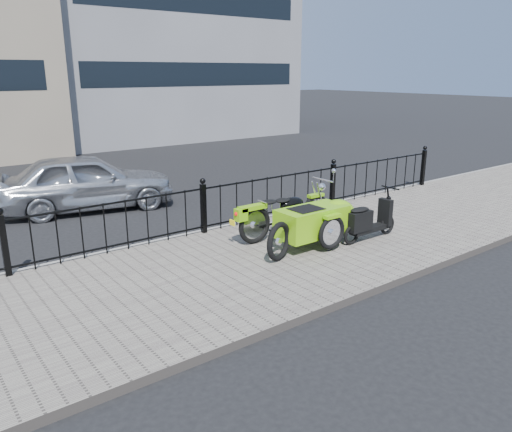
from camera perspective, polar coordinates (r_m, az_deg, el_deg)
ground at (r=8.75m, az=-1.45°, el=-4.74°), size 120.00×120.00×0.00m
sidewalk at (r=8.35m, az=0.56°, el=-5.34°), size 30.00×3.80×0.12m
curb at (r=9.87m, az=-6.35°, el=-2.01°), size 30.00×0.10×0.12m
iron_fence at (r=9.60m, az=-6.02°, el=0.77°), size 14.11×0.11×1.08m
motorcycle_sidecar at (r=9.04m, az=6.62°, el=-0.18°), size 2.28×1.48×0.98m
scooter at (r=9.37m, az=12.57°, el=-0.60°), size 1.37×0.40×0.93m
spare_tire at (r=8.18m, az=2.63°, el=-2.92°), size 0.66×0.30×0.66m
sedan_car at (r=12.24m, az=-18.80°, el=3.74°), size 4.15×2.34×1.33m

